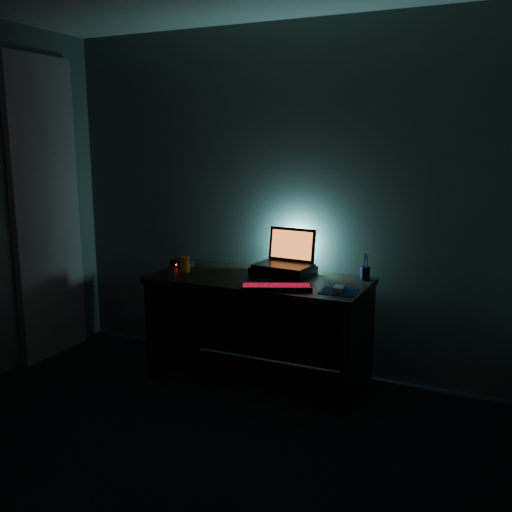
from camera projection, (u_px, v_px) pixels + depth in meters
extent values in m
cube|color=black|center=(116.00, 509.00, 2.64)|extent=(3.50, 4.00, 0.00)
cube|color=#4D5851|center=(281.00, 200.00, 4.18)|extent=(3.50, 0.00, 2.50)
cube|color=black|center=(259.00, 280.00, 3.94)|extent=(1.50, 0.70, 0.04)
cube|color=black|center=(174.00, 319.00, 4.31)|extent=(0.06, 0.64, 0.71)
cube|color=black|center=(358.00, 347.00, 3.73)|extent=(0.06, 0.64, 0.71)
cube|color=black|center=(277.00, 319.00, 4.31)|extent=(1.38, 0.02, 0.65)
cube|color=#AF9F8C|center=(46.00, 211.00, 4.38)|extent=(0.06, 0.65, 2.30)
cube|color=black|center=(283.00, 271.00, 4.01)|extent=(0.43, 0.34, 0.06)
cube|color=black|center=(283.00, 265.00, 4.00)|extent=(0.40, 0.30, 0.02)
cube|color=black|center=(292.00, 245.00, 4.09)|extent=(0.36, 0.08, 0.24)
cube|color=orange|center=(291.00, 245.00, 4.08)|extent=(0.32, 0.06, 0.20)
cube|color=black|center=(276.00, 287.00, 3.63)|extent=(0.47, 0.31, 0.03)
cube|color=red|center=(276.00, 285.00, 3.62)|extent=(0.44, 0.28, 0.00)
cube|color=navy|center=(339.00, 291.00, 3.56)|extent=(0.24, 0.22, 0.00)
cube|color=#A0A0A5|center=(339.00, 289.00, 3.56)|extent=(0.07, 0.11, 0.03)
cylinder|color=black|center=(365.00, 273.00, 3.87)|extent=(0.07, 0.07, 0.09)
cylinder|color=orange|center=(185.00, 264.00, 4.09)|extent=(0.07, 0.07, 0.11)
cube|color=black|center=(182.00, 263.00, 4.29)|extent=(0.17, 0.15, 0.05)
sphere|color=#FF0C07|center=(176.00, 265.00, 4.24)|extent=(0.01, 0.01, 0.01)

